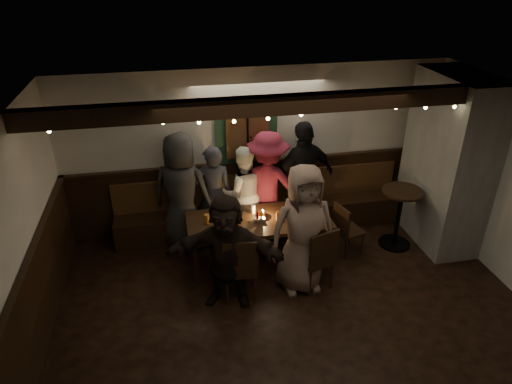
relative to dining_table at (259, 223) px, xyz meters
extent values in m
cube|color=black|center=(0.22, -1.40, -0.66)|extent=(6.00, 5.00, 0.01)
cube|color=black|center=(0.22, -1.40, 1.95)|extent=(6.00, 5.00, 0.01)
cube|color=silver|center=(0.22, 1.11, 0.64)|extent=(6.00, 0.01, 2.60)
cube|color=silver|center=(-2.78, -1.40, 0.64)|extent=(0.01, 5.00, 2.60)
cube|color=black|center=(0.22, 1.08, -0.11)|extent=(6.00, 0.05, 1.10)
cube|color=black|center=(-2.75, -1.40, -0.11)|extent=(0.05, 5.00, 1.10)
cube|color=slate|center=(2.87, 0.10, 0.64)|extent=(0.70, 1.40, 2.60)
cube|color=black|center=(0.22, 0.83, -0.43)|extent=(4.60, 0.45, 0.45)
cube|color=brown|center=(0.22, 1.01, 0.04)|extent=(4.60, 0.06, 0.50)
cube|color=#20462D|center=(0.02, 1.04, 0.99)|extent=(0.95, 0.04, 1.00)
cube|color=brown|center=(0.02, 0.98, 0.99)|extent=(0.64, 0.12, 0.76)
cube|color=black|center=(0.22, -0.40, 1.83)|extent=(6.00, 0.16, 0.22)
sphere|color=#FFE599|center=(-2.38, -0.42, 1.70)|extent=(0.04, 0.04, 0.04)
sphere|color=#FFE599|center=(-1.98, -0.42, 1.73)|extent=(0.04, 0.04, 0.04)
sphere|color=#FFE599|center=(-1.58, -0.42, 1.73)|extent=(0.04, 0.04, 0.04)
sphere|color=#FFE599|center=(-1.18, -0.42, 1.71)|extent=(0.04, 0.04, 0.04)
sphere|color=#FFE599|center=(-0.78, -0.42, 1.69)|extent=(0.04, 0.04, 0.04)
sphere|color=#FFE599|center=(-0.38, -0.42, 1.67)|extent=(0.04, 0.04, 0.04)
sphere|color=#FFE599|center=(0.02, -0.42, 1.68)|extent=(0.04, 0.04, 0.04)
sphere|color=#FFE599|center=(0.42, -0.42, 1.70)|extent=(0.04, 0.04, 0.04)
sphere|color=#FFE599|center=(0.82, -0.42, 1.73)|extent=(0.04, 0.04, 0.04)
sphere|color=#FFE599|center=(1.22, -0.42, 1.73)|extent=(0.04, 0.04, 0.04)
sphere|color=#FFE599|center=(1.62, -0.42, 1.71)|extent=(0.04, 0.04, 0.04)
sphere|color=#FFE599|center=(2.02, -0.42, 1.69)|extent=(0.04, 0.04, 0.04)
sphere|color=#FFE599|center=(2.42, -0.42, 1.67)|extent=(0.04, 0.04, 0.04)
sphere|color=#FFE599|center=(2.82, -0.42, 1.68)|extent=(0.04, 0.04, 0.04)
cube|color=black|center=(0.00, 0.00, 0.03)|extent=(2.01, 0.86, 0.06)
cylinder|color=black|center=(-0.93, -0.35, -0.33)|extent=(0.07, 0.07, 0.66)
cylinder|color=black|center=(-0.93, 0.36, -0.33)|extent=(0.07, 0.07, 0.66)
cylinder|color=black|center=(0.93, -0.35, -0.33)|extent=(0.07, 0.07, 0.66)
cylinder|color=black|center=(0.93, 0.36, -0.33)|extent=(0.07, 0.07, 0.66)
cylinder|color=#BF7226|center=(-0.72, 0.05, 0.13)|extent=(0.07, 0.07, 0.13)
cylinder|color=#BF7226|center=(-0.34, -0.23, 0.13)|extent=(0.07, 0.07, 0.13)
cylinder|color=silver|center=(-0.05, 0.19, 0.13)|extent=(0.07, 0.07, 0.13)
cylinder|color=#BF7226|center=(0.26, -0.07, 0.13)|extent=(0.07, 0.07, 0.13)
cylinder|color=silver|center=(0.48, 0.16, 0.13)|extent=(0.07, 0.07, 0.13)
cylinder|color=#BF7226|center=(0.73, -0.18, 0.13)|extent=(0.07, 0.07, 0.13)
cylinder|color=white|center=(-0.54, -0.28, 0.07)|extent=(0.25, 0.25, 0.01)
cube|color=#B2B2B7|center=(0.00, -0.04, 0.09)|extent=(0.15, 0.10, 0.05)
cylinder|color=#990C0C|center=(-0.03, -0.04, 0.14)|extent=(0.03, 0.03, 0.15)
cylinder|color=gold|center=(0.03, -0.04, 0.14)|extent=(0.03, 0.03, 0.15)
cylinder|color=silver|center=(0.07, 0.05, 0.10)|extent=(0.05, 0.05, 0.08)
sphere|color=#FFB24C|center=(0.07, 0.05, 0.16)|extent=(0.03, 0.03, 0.03)
cube|color=black|center=(-0.39, -0.68, -0.21)|extent=(0.47, 0.47, 0.04)
cube|color=black|center=(-0.41, -0.88, 0.06)|extent=(0.44, 0.08, 0.50)
cylinder|color=black|center=(-0.20, -0.52, -0.45)|extent=(0.04, 0.04, 0.42)
cylinder|color=black|center=(-0.23, -0.87, -0.45)|extent=(0.04, 0.04, 0.42)
cylinder|color=black|center=(-0.55, -0.49, -0.45)|extent=(0.04, 0.04, 0.42)
cylinder|color=black|center=(-0.58, -0.84, -0.45)|extent=(0.04, 0.04, 0.42)
cube|color=black|center=(0.62, -0.67, -0.22)|extent=(0.53, 0.53, 0.04)
cube|color=black|center=(0.68, -0.86, 0.04)|extent=(0.42, 0.16, 0.49)
cylinder|color=black|center=(0.73, -0.46, -0.45)|extent=(0.04, 0.04, 0.42)
cylinder|color=black|center=(0.84, -0.79, -0.45)|extent=(0.04, 0.04, 0.42)
cylinder|color=black|center=(0.40, -0.56, -0.45)|extent=(0.04, 0.04, 0.42)
cylinder|color=black|center=(0.51, -0.89, -0.45)|extent=(0.04, 0.04, 0.42)
cube|color=black|center=(1.37, -0.04, -0.28)|extent=(0.46, 0.46, 0.04)
cube|color=black|center=(1.20, -0.08, -0.05)|extent=(0.13, 0.37, 0.42)
cylinder|color=black|center=(1.55, -0.14, -0.48)|extent=(0.03, 0.03, 0.36)
cylinder|color=black|center=(1.26, -0.22, -0.48)|extent=(0.03, 0.03, 0.36)
cylinder|color=black|center=(1.47, 0.15, -0.48)|extent=(0.03, 0.03, 0.36)
cylinder|color=black|center=(1.18, 0.07, -0.48)|extent=(0.03, 0.03, 0.36)
cylinder|color=black|center=(2.17, 0.01, -0.64)|extent=(0.48, 0.48, 0.03)
cylinder|color=black|center=(2.17, 0.01, -0.19)|extent=(0.07, 0.07, 0.93)
cylinder|color=black|center=(2.17, 0.01, 0.27)|extent=(0.60, 0.60, 0.04)
imported|color=#2B2B2D|center=(-1.02, 0.68, 0.25)|extent=(1.04, 0.86, 1.82)
imported|color=#2D2F3A|center=(-0.55, 0.71, 0.14)|extent=(0.61, 0.43, 1.59)
imported|color=white|center=(-0.09, 0.75, 0.11)|extent=(0.75, 0.59, 1.53)
imported|color=maroon|center=(0.29, 0.70, 0.21)|extent=(1.28, 0.99, 1.74)
imported|color=black|center=(0.86, 0.74, 0.27)|extent=(1.17, 0.75, 1.85)
imported|color=black|center=(-0.56, -0.76, 0.12)|extent=(1.51, 0.84, 1.55)
imported|color=#876C5D|center=(0.44, -0.65, 0.24)|extent=(0.91, 0.62, 1.80)
camera|label=1|loc=(-1.12, -5.37, 3.41)|focal=32.00mm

